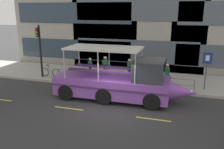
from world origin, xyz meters
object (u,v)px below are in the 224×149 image
Objects in this scene: traffic_light_pole at (40,46)px; pedestrian_near_stern at (90,66)px; parking_sign at (207,65)px; pedestrian_mid_left at (129,68)px; duck_tour_boat at (120,82)px; pedestrian_mid_right at (105,65)px; leaned_bicycle at (50,72)px; pedestrian_near_bow at (167,73)px.

pedestrian_near_stern is (3.81, 0.96, -1.53)m from traffic_light_pole.
parking_sign reaches higher than pedestrian_near_stern.
traffic_light_pole is at bearing -177.92° from parking_sign.
parking_sign is 5.40m from pedestrian_mid_left.
duck_tour_boat is (-5.15, -2.90, -0.83)m from parking_sign.
traffic_light_pole reaches higher than pedestrian_mid_right.
traffic_light_pole reaches higher than parking_sign.
parking_sign is at bearing 2.08° from traffic_light_pole.
duck_tour_boat reaches higher than pedestrian_mid_right.
leaned_bicycle is 9.21m from pedestrian_near_bow.
duck_tour_boat reaches higher than parking_sign.
traffic_light_pole is 2.57× the size of pedestrian_near_stern.
traffic_light_pole is at bearing -168.92° from pedestrian_mid_right.
traffic_light_pole is at bearing -156.77° from leaned_bicycle.
traffic_light_pole is at bearing -172.75° from pedestrian_mid_left.
leaned_bicycle is at bearing -179.12° from parking_sign.
traffic_light_pole is 2.55× the size of pedestrian_near_bow.
parking_sign is (12.34, 0.45, -0.76)m from traffic_light_pole.
pedestrian_near_stern is at bearing 175.02° from pedestrian_near_bow.
pedestrian_near_bow is at bearing -6.67° from pedestrian_mid_right.
leaned_bicycle is at bearing -170.74° from pedestrian_mid_right.
pedestrian_mid_right is at bearing 173.33° from pedestrian_near_bow.
parking_sign is 1.59× the size of pedestrian_near_bow.
traffic_light_pole is 2.31× the size of pedestrian_mid_right.
pedestrian_near_stern is (3.19, 0.69, 0.59)m from leaned_bicycle.
traffic_light_pole is 1.61× the size of parking_sign.
pedestrian_mid_left is at bearing 175.26° from parking_sign.
pedestrian_near_stern is (-1.26, -0.03, -0.11)m from pedestrian_mid_right.
pedestrian_mid_left is 1.07× the size of pedestrian_near_stern.
duck_tour_boat reaches higher than pedestrian_near_stern.
duck_tour_boat reaches higher than leaned_bicycle.
pedestrian_mid_right reaches higher than pedestrian_mid_left.
parking_sign is at bearing -4.74° from pedestrian_mid_left.
traffic_light_pole is 5.36m from pedestrian_mid_right.
traffic_light_pole is at bearing 161.16° from duck_tour_boat.
duck_tour_boat is 5.45× the size of pedestrian_near_bow.
leaned_bicycle is (0.63, 0.27, -2.12)m from traffic_light_pole.
traffic_light_pole is at bearing -165.83° from pedestrian_near_stern.
pedestrian_mid_left is at bearing 93.21° from duck_tour_boat.
parking_sign reaches higher than pedestrian_mid_left.
pedestrian_mid_left is at bearing -1.29° from pedestrian_near_stern.
pedestrian_mid_left is (-5.34, 0.44, -0.70)m from parking_sign.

